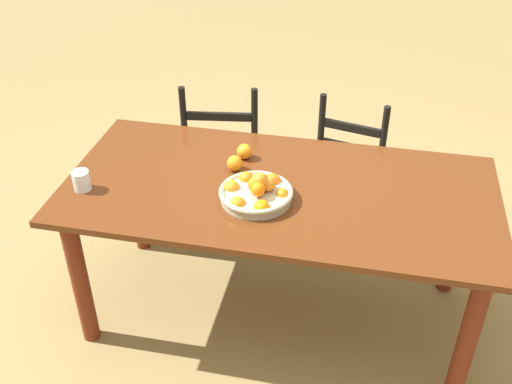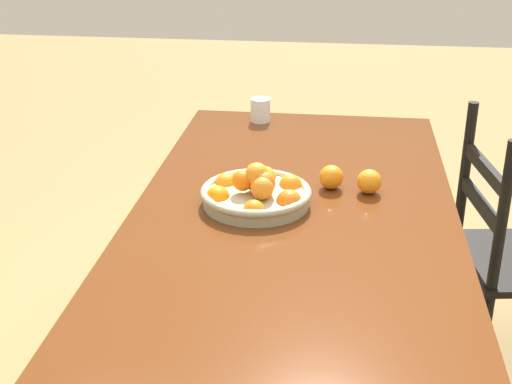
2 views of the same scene
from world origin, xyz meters
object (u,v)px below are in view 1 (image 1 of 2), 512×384
(fruit_bowl, at_px, (257,192))
(drinking_glass, at_px, (81,181))
(orange_loose_1, at_px, (235,163))
(chair_near_window, at_px, (224,156))
(orange_loose_0, at_px, (244,151))
(dining_table, at_px, (279,208))
(chair_by_cabinet, at_px, (354,168))

(fruit_bowl, distance_m, drinking_glass, 0.78)
(orange_loose_1, bearing_deg, chair_near_window, 109.76)
(fruit_bowl, bearing_deg, orange_loose_0, 111.49)
(chair_near_window, distance_m, orange_loose_0, 0.70)
(chair_near_window, xyz_separation_m, orange_loose_0, (0.25, -0.53, 0.37))
(orange_loose_0, xyz_separation_m, drinking_glass, (-0.65, -0.41, 0.01))
(orange_loose_0, bearing_deg, drinking_glass, -147.75)
(dining_table, distance_m, chair_near_window, 0.91)
(fruit_bowl, distance_m, orange_loose_0, 0.35)
(chair_by_cabinet, bearing_deg, chair_near_window, 15.85)
(orange_loose_0, relative_size, drinking_glass, 0.81)
(orange_loose_1, bearing_deg, orange_loose_0, 79.84)
(orange_loose_1, bearing_deg, chair_by_cabinet, 52.15)
(orange_loose_0, xyz_separation_m, orange_loose_1, (-0.02, -0.11, -0.00))
(chair_near_window, height_order, orange_loose_0, chair_near_window)
(chair_by_cabinet, height_order, orange_loose_1, chair_by_cabinet)
(chair_near_window, bearing_deg, orange_loose_0, 106.75)
(drinking_glass, bearing_deg, chair_near_window, 67.19)
(chair_near_window, relative_size, drinking_glass, 10.43)
(orange_loose_0, height_order, orange_loose_1, same)
(chair_near_window, height_order, fruit_bowl, chair_near_window)
(chair_by_cabinet, relative_size, drinking_glass, 10.10)
(dining_table, height_order, drinking_glass, drinking_glass)
(orange_loose_1, bearing_deg, fruit_bowl, -54.81)
(fruit_bowl, relative_size, orange_loose_0, 4.37)
(dining_table, height_order, orange_loose_0, orange_loose_0)
(dining_table, relative_size, orange_loose_0, 26.14)
(chair_by_cabinet, xyz_separation_m, orange_loose_0, (-0.52, -0.58, 0.39))
(fruit_bowl, height_order, drinking_glass, fruit_bowl)
(fruit_bowl, height_order, orange_loose_0, fruit_bowl)
(dining_table, relative_size, drinking_glass, 21.30)
(dining_table, xyz_separation_m, orange_loose_1, (-0.23, 0.10, 0.15))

